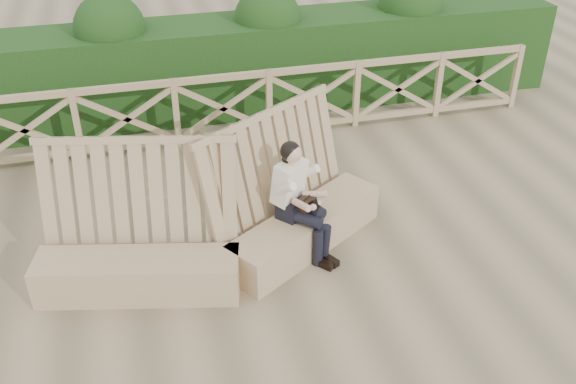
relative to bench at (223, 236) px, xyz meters
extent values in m
plane|color=brown|center=(0.55, -0.46, -0.40)|extent=(60.00, 60.00, 0.00)
cube|color=#977E56|center=(-0.97, -0.24, -0.17)|extent=(2.22, 0.99, 0.46)
cube|color=#977E56|center=(-0.91, 0.02, 0.41)|extent=(2.21, 0.94, 1.58)
cube|color=#977E56|center=(0.99, 0.09, -0.17)|extent=(2.09, 1.59, 0.46)
cube|color=#977E56|center=(0.85, 0.32, 0.41)|extent=(2.06, 1.54, 1.58)
cube|color=black|center=(0.84, 0.11, 0.17)|extent=(0.43, 0.42, 0.22)
cube|color=beige|center=(0.81, 0.15, 0.50)|extent=(0.48, 0.47, 0.52)
sphere|color=tan|center=(0.84, 0.11, 0.88)|extent=(0.29, 0.29, 0.21)
sphere|color=black|center=(0.82, 0.14, 0.90)|extent=(0.32, 0.32, 0.23)
cylinder|color=black|center=(0.91, -0.10, 0.15)|extent=(0.40, 0.44, 0.15)
cylinder|color=black|center=(1.02, 0.01, 0.22)|extent=(0.40, 0.44, 0.16)
cylinder|color=black|center=(1.04, -0.27, -0.17)|extent=(0.17, 0.17, 0.46)
cylinder|color=black|center=(1.14, -0.21, -0.17)|extent=(0.17, 0.17, 0.46)
cube|color=black|center=(1.09, -0.34, -0.36)|extent=(0.22, 0.24, 0.08)
cube|color=black|center=(1.18, -0.29, -0.36)|extent=(0.22, 0.24, 0.08)
cube|color=black|center=(0.97, -0.01, 0.27)|extent=(0.27, 0.26, 0.16)
cube|color=black|center=(1.06, -0.14, 0.33)|extent=(0.11, 0.11, 0.12)
cube|color=#968057|center=(0.55, 3.04, 0.65)|extent=(10.10, 0.07, 0.10)
cube|color=#968057|center=(0.55, 3.04, -0.28)|extent=(10.10, 0.07, 0.10)
cube|color=black|center=(0.55, 4.24, 0.35)|extent=(12.00, 1.20, 1.50)
camera|label=1|loc=(-0.80, -5.83, 4.25)|focal=40.00mm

